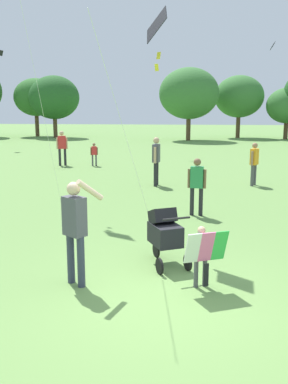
# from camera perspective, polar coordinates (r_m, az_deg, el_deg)

# --- Properties ---
(ground_plane) EXTENTS (120.00, 120.00, 0.00)m
(ground_plane) POSITION_cam_1_polar(r_m,az_deg,el_deg) (6.49, 2.55, -13.95)
(ground_plane) COLOR #668E47
(treeline_distant) EXTENTS (38.97, 7.40, 6.44)m
(treeline_distant) POSITION_cam_1_polar(r_m,az_deg,el_deg) (37.71, -0.13, 12.77)
(treeline_distant) COLOR brown
(treeline_distant) RESTS_ON ground
(child_with_butterfly_kite) EXTENTS (0.67, 0.47, 0.98)m
(child_with_butterfly_kite) POSITION_cam_1_polar(r_m,az_deg,el_deg) (6.68, 7.72, -7.72)
(child_with_butterfly_kite) COLOR #4C4C51
(child_with_butterfly_kite) RESTS_ON ground
(person_adult_flyer) EXTENTS (0.66, 0.45, 1.72)m
(person_adult_flyer) POSITION_cam_1_polar(r_m,az_deg,el_deg) (6.72, -9.13, -4.17)
(person_adult_flyer) COLOR #33384C
(person_adult_flyer) RESTS_ON ground
(stroller) EXTENTS (0.81, 1.10, 1.03)m
(stroller) POSITION_cam_1_polar(r_m,az_deg,el_deg) (7.59, 2.76, -5.23)
(stroller) COLOR black
(stroller) RESTS_ON ground
(kite_adult_black) EXTENTS (1.05, 2.88, 4.73)m
(kite_adult_black) POSITION_cam_1_polar(r_m,az_deg,el_deg) (8.92, 1.51, 20.46)
(kite_adult_black) COLOR black
(kite_adult_black) RESTS_ON ground
(person_red_shirt) EXTENTS (0.50, 0.32, 1.62)m
(person_red_shirt) POSITION_cam_1_polar(r_m,az_deg,el_deg) (20.67, -10.80, 6.10)
(person_red_shirt) COLOR #232328
(person_red_shirt) RESTS_ON ground
(person_sitting_far) EXTENTS (0.47, 0.24, 1.48)m
(person_sitting_far) POSITION_cam_1_polar(r_m,az_deg,el_deg) (11.01, 7.01, 1.31)
(person_sitting_far) COLOR #232328
(person_sitting_far) RESTS_ON ground
(person_couple_left) EXTENTS (0.34, 0.43, 1.52)m
(person_couple_left) POSITION_cam_1_polar(r_m,az_deg,el_deg) (15.61, 14.38, 4.07)
(person_couple_left) COLOR #4C4C51
(person_couple_left) RESTS_ON ground
(person_kid_running) EXTENTS (0.33, 0.20, 1.08)m
(person_kid_running) POSITION_cam_1_polar(r_m,az_deg,el_deg) (20.31, -6.62, 5.21)
(person_kid_running) COLOR #4C4C51
(person_kid_running) RESTS_ON ground
(person_back_turned) EXTENTS (0.27, 0.55, 1.71)m
(person_back_turned) POSITION_cam_1_polar(r_m,az_deg,el_deg) (15.08, 1.62, 4.60)
(person_back_turned) COLOR #232328
(person_back_turned) RESTS_ON ground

